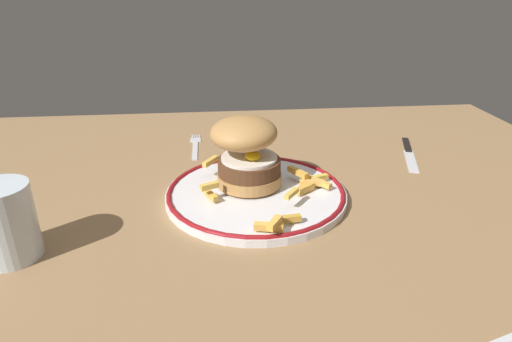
# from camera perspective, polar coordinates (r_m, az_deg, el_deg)

# --- Properties ---
(ground_plane) EXTENTS (1.34, 0.93, 0.04)m
(ground_plane) POSITION_cam_1_polar(r_m,az_deg,el_deg) (0.71, -2.77, -4.28)
(ground_plane) COLOR #916E48
(dinner_plate) EXTENTS (0.28, 0.28, 0.02)m
(dinner_plate) POSITION_cam_1_polar(r_m,az_deg,el_deg) (0.69, -0.00, -2.87)
(dinner_plate) COLOR silver
(dinner_plate) RESTS_ON ground_plane
(burger) EXTENTS (0.14, 0.14, 0.11)m
(burger) POSITION_cam_1_polar(r_m,az_deg,el_deg) (0.68, -1.26, 2.62)
(burger) COLOR #B07D43
(burger) RESTS_ON dinner_plate
(fries_pile) EXTENTS (0.21, 0.28, 0.02)m
(fries_pile) POSITION_cam_1_polar(r_m,az_deg,el_deg) (0.67, 2.49, -1.96)
(fries_pile) COLOR gold
(fries_pile) RESTS_ON dinner_plate
(water_glass) EXTENTS (0.07, 0.07, 0.10)m
(water_glass) POSITION_cam_1_polar(r_m,az_deg,el_deg) (0.61, -29.87, -6.29)
(water_glass) COLOR silver
(water_glass) RESTS_ON ground_plane
(fork) EXTENTS (0.02, 0.14, 0.00)m
(fork) POSITION_cam_1_polar(r_m,az_deg,el_deg) (0.90, -7.94, 3.35)
(fork) COLOR silver
(fork) RESTS_ON ground_plane
(knife) EXTENTS (0.07, 0.18, 0.01)m
(knife) POSITION_cam_1_polar(r_m,az_deg,el_deg) (0.92, 19.31, 2.53)
(knife) COLOR black
(knife) RESTS_ON ground_plane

